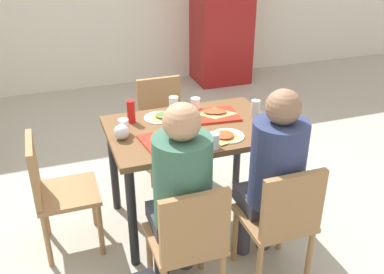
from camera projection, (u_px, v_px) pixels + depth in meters
name	position (u px, v px, depth m)	size (l,w,h in m)	color
ground_plane	(192.00, 219.00, 3.35)	(10.00, 10.00, 0.02)	#B2AD9E
main_table	(192.00, 141.00, 3.04)	(1.15, 0.78, 0.78)	brown
chair_near_left	(189.00, 239.00, 2.39)	(0.40, 0.40, 0.84)	#9E7247
chair_near_right	(282.00, 218.00, 2.56)	(0.40, 0.40, 0.84)	#9E7247
chair_far_side	(163.00, 120.00, 3.77)	(0.40, 0.40, 0.84)	#9E7247
chair_left_end	(53.00, 187.00, 2.84)	(0.40, 0.40, 0.84)	#9E7247
person_in_red	(181.00, 188.00, 2.39)	(0.32, 0.42, 1.25)	#383842
person_in_brown_jacket	(274.00, 170.00, 2.56)	(0.32, 0.42, 1.25)	#383842
tray_red_near	(170.00, 139.00, 2.82)	(0.36, 0.26, 0.02)	red
tray_red_far	(213.00, 115.00, 3.15)	(0.36, 0.26, 0.02)	red
paper_plate_center	(159.00, 118.00, 3.12)	(0.22, 0.22, 0.01)	white
paper_plate_near_edge	(228.00, 136.00, 2.86)	(0.22, 0.22, 0.01)	white
pizza_slice_a	(173.00, 137.00, 2.80)	(0.23, 0.20, 0.02)	tan
pizza_slice_b	(215.00, 112.00, 3.16)	(0.27, 0.22, 0.02)	#DBAD60
pizza_slice_c	(164.00, 116.00, 3.12)	(0.24, 0.24, 0.02)	#C68C47
pizza_slice_d	(224.00, 136.00, 2.84)	(0.24, 0.24, 0.02)	tan
plastic_cup_a	(174.00, 103.00, 3.24)	(0.07, 0.07, 0.10)	white
plastic_cup_b	(214.00, 141.00, 2.70)	(0.07, 0.07, 0.10)	white
plastic_cup_c	(124.00, 126.00, 2.89)	(0.07, 0.07, 0.10)	white
plastic_cup_d	(195.00, 105.00, 3.22)	(0.07, 0.07, 0.10)	white
soda_can	(255.00, 108.00, 3.13)	(0.07, 0.07, 0.12)	#B7BCC6
condiment_bottle	(131.00, 112.00, 3.03)	(0.06, 0.06, 0.16)	red
foil_bundle	(122.00, 132.00, 2.81)	(0.10, 0.10, 0.10)	silver
drink_fridge	(222.00, 11.00, 5.73)	(0.70, 0.60, 1.90)	maroon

